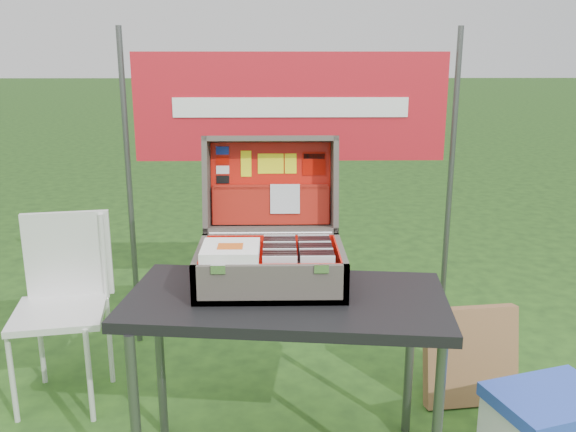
{
  "coord_description": "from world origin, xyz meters",
  "views": [
    {
      "loc": [
        -0.07,
        -2.06,
        1.56
      ],
      "look_at": [
        -0.03,
        0.1,
        0.99
      ],
      "focal_mm": 38.0,
      "sensor_mm": 36.0,
      "label": 1
    }
  ],
  "objects_px": {
    "chair": "(59,315)",
    "cardboard_box": "(471,356)",
    "suitcase": "(270,215)",
    "table": "(286,384)"
  },
  "relations": [
    {
      "from": "suitcase",
      "to": "chair",
      "type": "relative_size",
      "value": 0.64
    },
    {
      "from": "chair",
      "to": "cardboard_box",
      "type": "height_order",
      "value": "chair"
    },
    {
      "from": "chair",
      "to": "cardboard_box",
      "type": "xyz_separation_m",
      "value": [
        1.86,
        -0.03,
        -0.2
      ]
    },
    {
      "from": "suitcase",
      "to": "table",
      "type": "bearing_deg",
      "value": -70.28
    },
    {
      "from": "table",
      "to": "cardboard_box",
      "type": "distance_m",
      "value": 0.97
    },
    {
      "from": "suitcase",
      "to": "cardboard_box",
      "type": "xyz_separation_m",
      "value": [
        0.91,
        0.3,
        -0.75
      ]
    },
    {
      "from": "suitcase",
      "to": "chair",
      "type": "height_order",
      "value": "suitcase"
    },
    {
      "from": "table",
      "to": "chair",
      "type": "height_order",
      "value": "chair"
    },
    {
      "from": "suitcase",
      "to": "chair",
      "type": "bearing_deg",
      "value": 160.77
    },
    {
      "from": "suitcase",
      "to": "chair",
      "type": "xyz_separation_m",
      "value": [
        -0.95,
        0.33,
        -0.55
      ]
    }
  ]
}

